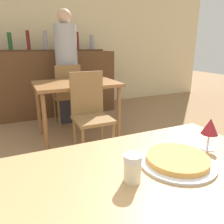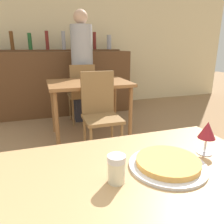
{
  "view_description": "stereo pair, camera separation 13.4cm",
  "coord_description": "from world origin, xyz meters",
  "px_view_note": "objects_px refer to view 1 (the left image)",
  "views": [
    {
      "loc": [
        -0.45,
        -0.62,
        1.23
      ],
      "look_at": [
        0.08,
        0.55,
        0.84
      ],
      "focal_mm": 35.0,
      "sensor_mm": 36.0,
      "label": 1
    },
    {
      "loc": [
        -0.33,
        -0.67,
        1.23
      ],
      "look_at": [
        0.08,
        0.55,
        0.84
      ],
      "focal_mm": 35.0,
      "sensor_mm": 36.0,
      "label": 2
    }
  ],
  "objects_px": {
    "pizza_tray": "(177,160)",
    "person_standing": "(67,64)",
    "wine_glass": "(210,127)",
    "cheese_shaker": "(133,168)",
    "chair_far_side_back": "(68,92)",
    "chair_far_side_front": "(90,109)"
  },
  "relations": [
    {
      "from": "wine_glass",
      "to": "chair_far_side_back",
      "type": "bearing_deg",
      "value": 92.2
    },
    {
      "from": "chair_far_side_front",
      "to": "chair_far_side_back",
      "type": "relative_size",
      "value": 1.0
    },
    {
      "from": "person_standing",
      "to": "cheese_shaker",
      "type": "bearing_deg",
      "value": -98.46
    },
    {
      "from": "chair_far_side_front",
      "to": "pizza_tray",
      "type": "xyz_separation_m",
      "value": [
        -0.13,
        -1.59,
        0.21
      ]
    },
    {
      "from": "chair_far_side_back",
      "to": "pizza_tray",
      "type": "height_order",
      "value": "chair_far_side_back"
    },
    {
      "from": "chair_far_side_back",
      "to": "pizza_tray",
      "type": "xyz_separation_m",
      "value": [
        -0.13,
        -2.67,
        0.21
      ]
    },
    {
      "from": "cheese_shaker",
      "to": "wine_glass",
      "type": "bearing_deg",
      "value": 10.11
    },
    {
      "from": "pizza_tray",
      "to": "wine_glass",
      "type": "relative_size",
      "value": 2.06
    },
    {
      "from": "chair_far_side_front",
      "to": "pizza_tray",
      "type": "relative_size",
      "value": 2.93
    },
    {
      "from": "chair_far_side_back",
      "to": "cheese_shaker",
      "type": "distance_m",
      "value": 2.74
    },
    {
      "from": "pizza_tray",
      "to": "cheese_shaker",
      "type": "distance_m",
      "value": 0.25
    },
    {
      "from": "cheese_shaker",
      "to": "person_standing",
      "type": "xyz_separation_m",
      "value": [
        0.43,
        2.87,
        0.16
      ]
    },
    {
      "from": "pizza_tray",
      "to": "person_standing",
      "type": "xyz_separation_m",
      "value": [
        0.19,
        2.83,
        0.2
      ]
    },
    {
      "from": "chair_far_side_back",
      "to": "person_standing",
      "type": "height_order",
      "value": "person_standing"
    },
    {
      "from": "pizza_tray",
      "to": "wine_glass",
      "type": "height_order",
      "value": "wine_glass"
    },
    {
      "from": "cheese_shaker",
      "to": "person_standing",
      "type": "relative_size",
      "value": 0.06
    },
    {
      "from": "person_standing",
      "to": "wine_glass",
      "type": "bearing_deg",
      "value": -89.01
    },
    {
      "from": "pizza_tray",
      "to": "wine_glass",
      "type": "bearing_deg",
      "value": 12.39
    },
    {
      "from": "chair_far_side_front",
      "to": "person_standing",
      "type": "relative_size",
      "value": 0.55
    },
    {
      "from": "cheese_shaker",
      "to": "wine_glass",
      "type": "relative_size",
      "value": 0.69
    },
    {
      "from": "chair_far_side_back",
      "to": "wine_glass",
      "type": "height_order",
      "value": "chair_far_side_back"
    },
    {
      "from": "pizza_tray",
      "to": "person_standing",
      "type": "height_order",
      "value": "person_standing"
    }
  ]
}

